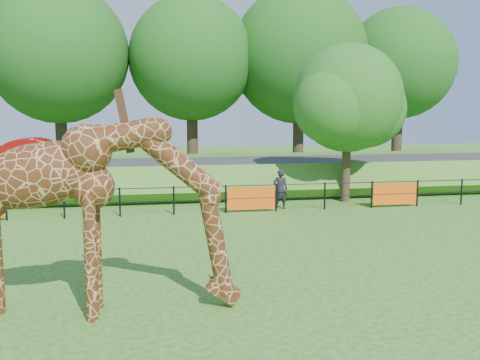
{
  "coord_description": "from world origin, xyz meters",
  "views": [
    {
      "loc": [
        -1.08,
        -12.11,
        4.0
      ],
      "look_at": [
        1.59,
        2.65,
        2.0
      ],
      "focal_mm": 40.0,
      "sensor_mm": 36.0,
      "label": 1
    }
  ],
  "objects": [
    {
      "name": "giraffe",
      "position": [
        -1.93,
        -1.68,
        1.94
      ],
      "size": [
        5.46,
        1.17,
        3.88
      ],
      "primitive_type": null,
      "rotation": [
        0.0,
        0.0,
        -0.03
      ],
      "color": "#4E2610",
      "rests_on": "ground"
    },
    {
      "name": "tree_east",
      "position": [
        7.6,
        9.63,
        4.28
      ],
      "size": [
        5.4,
        4.71,
        6.76
      ],
      "color": "#332417",
      "rests_on": "ground"
    },
    {
      "name": "visitor",
      "position": [
        4.3,
        8.52,
        0.8
      ],
      "size": [
        0.66,
        0.52,
        1.59
      ],
      "primitive_type": "imported",
      "rotation": [
        0.0,
        0.0,
        2.89
      ],
      "color": "black",
      "rests_on": "ground"
    },
    {
      "name": "ground",
      "position": [
        0.0,
        0.0,
        0.0
      ],
      "size": [
        90.0,
        90.0,
        0.0
      ],
      "primitive_type": "plane",
      "color": "#2E5816",
      "rests_on": "ground"
    },
    {
      "name": "perimeter_fence",
      "position": [
        0.0,
        8.0,
        0.55
      ],
      "size": [
        28.07,
        0.1,
        1.1
      ],
      "primitive_type": null,
      "color": "black",
      "rests_on": "ground"
    },
    {
      "name": "bg_tree_line",
      "position": [
        1.89,
        22.0,
        7.19
      ],
      "size": [
        37.3,
        8.8,
        11.82
      ],
      "color": "#332417",
      "rests_on": "ground"
    },
    {
      "name": "embankment",
      "position": [
        0.0,
        15.5,
        0.65
      ],
      "size": [
        40.0,
        9.0,
        1.3
      ],
      "primitive_type": "cube",
      "color": "#2E5816",
      "rests_on": "ground"
    },
    {
      "name": "road",
      "position": [
        0.0,
        14.0,
        1.36
      ],
      "size": [
        40.0,
        5.0,
        0.12
      ],
      "primitive_type": "cube",
      "color": "#323234",
      "rests_on": "embankment"
    },
    {
      "name": "car_red",
      "position": [
        -5.76,
        13.62,
        2.05
      ],
      "size": [
        3.95,
        1.78,
        1.26
      ],
      "primitive_type": "imported",
      "rotation": [
        0.0,
        0.0,
        1.45
      ],
      "color": "#B5110C",
      "rests_on": "road"
    }
  ]
}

